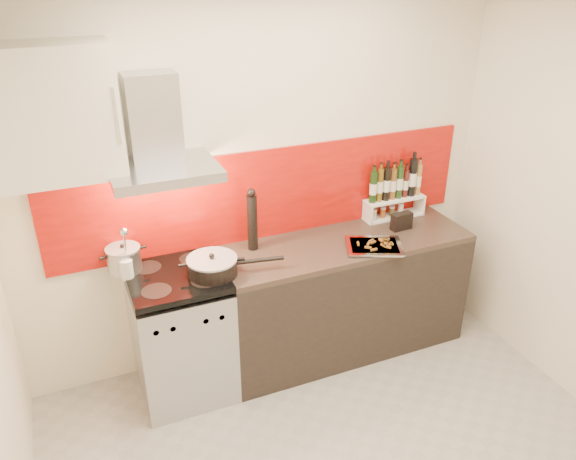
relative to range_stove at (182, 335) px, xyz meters
name	(u,v)px	position (x,y,z in m)	size (l,w,h in m)	color
back_wall	(262,183)	(0.70, 0.30, 0.86)	(3.40, 0.02, 2.60)	silver
backsplash	(270,194)	(0.75, 0.29, 0.78)	(3.00, 0.02, 0.64)	maroon
range_stove	(182,335)	(0.00, 0.00, 0.00)	(0.60, 0.60, 0.91)	#B7B7BA
counter	(343,295)	(1.20, 0.00, 0.01)	(1.80, 0.60, 0.90)	black
range_hood	(157,139)	(0.00, 0.14, 1.30)	(0.62, 0.50, 0.61)	#B7B7BA
upper_cabinet	(49,114)	(-0.55, 0.13, 1.51)	(0.70, 0.35, 0.72)	silver
stock_pot	(124,259)	(-0.28, 0.18, 0.55)	(0.21, 0.21, 0.18)	#B7B7BA
saute_pan	(213,266)	(0.22, -0.08, 0.52)	(0.61, 0.32, 0.15)	black
utensil_jar	(126,263)	(-0.28, 0.08, 0.57)	(0.08, 0.12, 0.37)	silver
pepper_mill	(252,220)	(0.57, 0.15, 0.67)	(0.07, 0.07, 0.44)	black
step_shelf	(395,192)	(1.72, 0.21, 0.67)	(0.48, 0.13, 0.45)	white
caddy_box	(401,222)	(1.66, 0.01, 0.52)	(0.15, 0.07, 0.13)	black
baking_tray	(374,246)	(1.33, -0.17, 0.47)	(0.46, 0.42, 0.03)	silver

